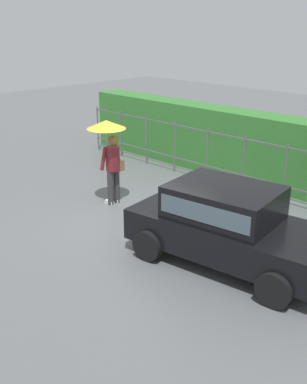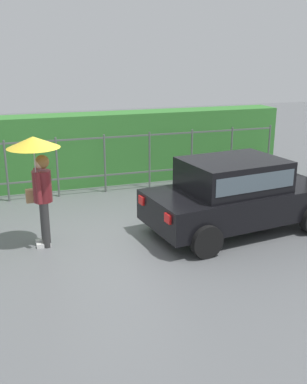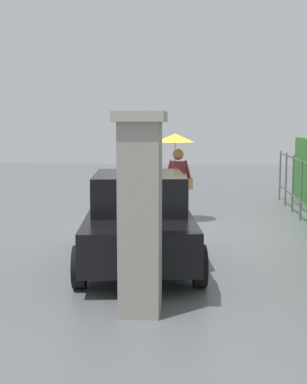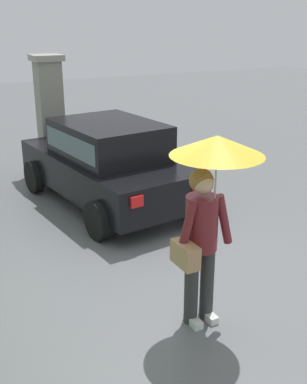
% 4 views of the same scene
% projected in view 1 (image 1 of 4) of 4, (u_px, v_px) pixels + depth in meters
% --- Properties ---
extents(ground_plane, '(40.00, 40.00, 0.00)m').
position_uv_depth(ground_plane, '(144.00, 221.00, 10.32)').
color(ground_plane, slate).
extents(car, '(3.90, 2.24, 1.48)m').
position_uv_depth(car, '(227.00, 222.00, 8.34)').
color(car, black).
rests_on(car, ground).
extents(pedestrian, '(0.92, 0.92, 2.08)m').
position_uv_depth(pedestrian, '(110.00, 144.00, 10.83)').
color(pedestrian, '#333333').
rests_on(pedestrian, ground).
extents(fence_section, '(10.78, 0.05, 1.50)m').
position_uv_depth(fence_section, '(225.00, 157.00, 12.21)').
color(fence_section, '#59605B').
rests_on(fence_section, ground).
extents(hedge_row, '(11.73, 0.90, 1.90)m').
position_uv_depth(hedge_row, '(245.00, 146.00, 12.80)').
color(hedge_row, '#387F33').
rests_on(hedge_row, ground).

